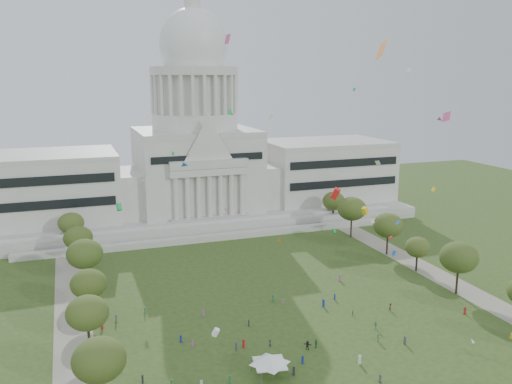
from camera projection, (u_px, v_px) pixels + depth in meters
name	position (u px, v px, depth m)	size (l,w,h in m)	color
ground	(332.00, 356.00, 106.93)	(400.00, 400.00, 0.00)	#34481D
capitol	(196.00, 161.00, 206.93)	(160.00, 64.50, 91.30)	#B9B7AE
path_left	(73.00, 327.00, 118.92)	(8.00, 160.00, 0.04)	gray
path_right	(437.00, 275.00, 150.23)	(8.00, 160.00, 0.04)	gray
row_tree_l_1	(99.00, 360.00, 87.94)	(8.86, 8.86, 12.59)	black
row_tree_l_2	(87.00, 313.00, 106.40)	(8.42, 8.42, 11.97)	black
row_tree_r_2	(459.00, 257.00, 135.37)	(9.55, 9.55, 13.58)	black
row_tree_l_3	(88.00, 284.00, 122.08)	(8.12, 8.12, 11.55)	black
row_tree_r_3	(418.00, 247.00, 151.71)	(7.01, 7.01, 9.98)	black
row_tree_l_4	(85.00, 254.00, 138.88)	(9.29, 9.29, 13.21)	black
row_tree_r_4	(388.00, 225.00, 165.69)	(9.19, 9.19, 13.06)	black
row_tree_l_5	(78.00, 238.00, 155.85)	(8.33, 8.33, 11.85)	black
row_tree_r_5	(352.00, 209.00, 183.72)	(9.82, 9.82, 13.96)	black
row_tree_l_6	(71.00, 223.00, 172.05)	(8.19, 8.19, 11.64)	black
row_tree_r_6	(334.00, 201.00, 201.35)	(8.42, 8.42, 11.97)	black
event_tent	(270.00, 358.00, 99.15)	(9.15, 9.15, 4.44)	#4C4C4C
person_0	(465.00, 311.00, 125.41)	(0.84, 0.55, 1.72)	#B21E1E
person_2	(391.00, 307.00, 127.16)	(0.95, 0.59, 1.95)	olive
person_3	(376.00, 325.00, 118.04)	(1.24, 0.64, 1.92)	#33723F
person_4	(316.00, 343.00, 110.00)	(1.04, 0.57, 1.77)	#33723F
person_5	(307.00, 345.00, 109.19)	(1.76, 0.70, 1.90)	#26262B
person_6	(380.00, 378.00, 97.54)	(0.78, 0.51, 1.60)	#4C4C51
person_8	(270.00, 343.00, 110.23)	(0.77, 0.48, 1.59)	#4C4C51
person_9	(378.00, 337.00, 112.45)	(1.18, 0.61, 1.83)	#33723F
person_10	(353.00, 313.00, 124.81)	(0.80, 0.43, 1.36)	olive
distant_crowd	(245.00, 330.00, 115.91)	(62.96, 39.94, 1.90)	#26262B
kite_swarm	(333.00, 202.00, 108.17)	(87.16, 98.91, 59.17)	green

